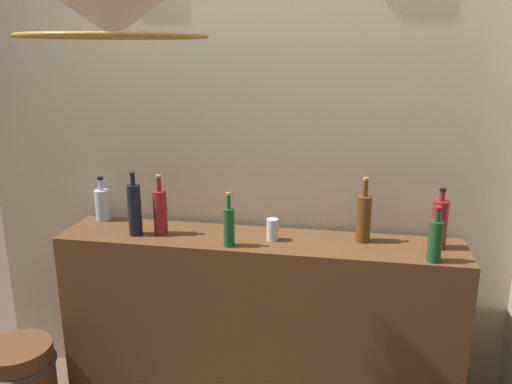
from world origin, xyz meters
name	(u,v)px	position (x,y,z in m)	size (l,w,h in m)	color
panelled_rear_partition	(267,115)	(0.00, 1.10, 1.53)	(3.12, 0.15, 2.90)	#BCAD8E
bar_shelf_unit	(258,326)	(0.00, 0.84, 0.48)	(1.97, 0.36, 0.96)	brown
liquor_bottle_rum	(439,224)	(0.84, 0.88, 1.08)	(0.07, 0.07, 0.29)	maroon
liquor_bottle_tequila	(160,211)	(-0.49, 0.82, 1.08)	(0.07, 0.07, 0.30)	maroon
liquor_bottle_brandy	(135,209)	(-0.61, 0.79, 1.09)	(0.07, 0.07, 0.32)	black
liquor_bottle_sherry	(435,240)	(0.80, 0.71, 1.06)	(0.06, 0.06, 0.25)	#1B4C26
liquor_bottle_vermouth	(364,217)	(0.50, 0.90, 1.08)	(0.07, 0.07, 0.31)	brown
liquor_bottle_gin	(102,204)	(-0.87, 0.97, 1.05)	(0.08, 0.08, 0.24)	silver
liquor_bottle_mezcal	(229,226)	(-0.12, 0.72, 1.06)	(0.05, 0.05, 0.26)	#185725
glass_tumbler_rocks	(272,230)	(0.07, 0.83, 1.01)	(0.06, 0.06, 0.11)	silver
pendant_lamp	(112,5)	(-0.37, 0.19, 1.99)	(0.63, 0.63, 0.57)	#EFE5C6
wooden_barrel	(22,384)	(-1.16, 0.52, 0.22)	(0.36, 0.36, 0.43)	brown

